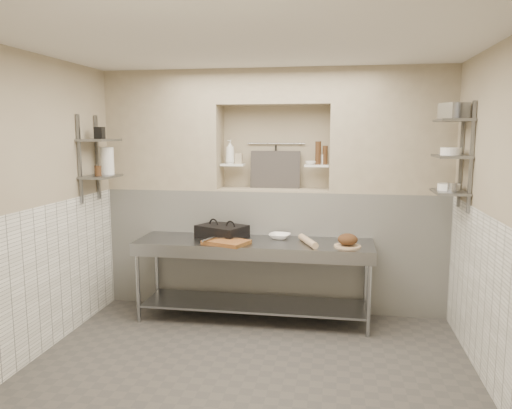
% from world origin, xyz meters
% --- Properties ---
extents(floor, '(4.00, 3.90, 0.10)m').
position_xyz_m(floor, '(0.00, 0.00, -0.05)').
color(floor, '#47433F').
rests_on(floor, ground).
extents(ceiling, '(4.00, 3.90, 0.10)m').
position_xyz_m(ceiling, '(0.00, 0.00, 2.85)').
color(ceiling, silver).
rests_on(ceiling, ground).
extents(wall_left, '(0.10, 3.90, 2.80)m').
position_xyz_m(wall_left, '(-2.05, 0.00, 1.40)').
color(wall_left, tan).
rests_on(wall_left, ground).
extents(wall_right, '(0.10, 3.90, 2.80)m').
position_xyz_m(wall_right, '(2.05, 0.00, 1.40)').
color(wall_right, tan).
rests_on(wall_right, ground).
extents(wall_back, '(4.00, 0.10, 2.80)m').
position_xyz_m(wall_back, '(0.00, 2.00, 1.40)').
color(wall_back, tan).
rests_on(wall_back, ground).
extents(wall_front, '(4.00, 0.10, 2.80)m').
position_xyz_m(wall_front, '(0.00, -2.00, 1.40)').
color(wall_front, tan).
rests_on(wall_front, ground).
extents(backwall_lower, '(4.00, 0.40, 1.40)m').
position_xyz_m(backwall_lower, '(0.00, 1.75, 0.70)').
color(backwall_lower, white).
rests_on(backwall_lower, floor).
extents(alcove_sill, '(1.30, 0.40, 0.02)m').
position_xyz_m(alcove_sill, '(0.00, 1.75, 1.41)').
color(alcove_sill, tan).
rests_on(alcove_sill, backwall_lower).
extents(backwall_pillar_left, '(1.35, 0.40, 1.40)m').
position_xyz_m(backwall_pillar_left, '(-1.33, 1.75, 2.10)').
color(backwall_pillar_left, tan).
rests_on(backwall_pillar_left, backwall_lower).
extents(backwall_pillar_right, '(1.35, 0.40, 1.40)m').
position_xyz_m(backwall_pillar_right, '(1.33, 1.75, 2.10)').
color(backwall_pillar_right, tan).
rests_on(backwall_pillar_right, backwall_lower).
extents(backwall_header, '(1.30, 0.40, 0.40)m').
position_xyz_m(backwall_header, '(0.00, 1.75, 2.60)').
color(backwall_header, tan).
rests_on(backwall_header, backwall_lower).
extents(wainscot_left, '(0.02, 3.90, 1.40)m').
position_xyz_m(wainscot_left, '(-1.99, 0.00, 0.70)').
color(wainscot_left, white).
rests_on(wainscot_left, floor).
extents(wainscot_right, '(0.02, 3.90, 1.40)m').
position_xyz_m(wainscot_right, '(1.99, 0.00, 0.70)').
color(wainscot_right, white).
rests_on(wainscot_right, floor).
extents(alcove_shelf_left, '(0.28, 0.16, 0.02)m').
position_xyz_m(alcove_shelf_left, '(-0.50, 1.75, 1.70)').
color(alcove_shelf_left, white).
rests_on(alcove_shelf_left, backwall_lower).
extents(alcove_shelf_right, '(0.28, 0.16, 0.02)m').
position_xyz_m(alcove_shelf_right, '(0.50, 1.75, 1.70)').
color(alcove_shelf_right, white).
rests_on(alcove_shelf_right, backwall_lower).
extents(utensil_rail, '(0.70, 0.02, 0.02)m').
position_xyz_m(utensil_rail, '(0.00, 1.92, 1.95)').
color(utensil_rail, gray).
rests_on(utensil_rail, wall_back).
extents(hanging_steel, '(0.02, 0.02, 0.30)m').
position_xyz_m(hanging_steel, '(0.00, 1.90, 1.78)').
color(hanging_steel, black).
rests_on(hanging_steel, utensil_rail).
extents(splash_panel, '(0.60, 0.08, 0.45)m').
position_xyz_m(splash_panel, '(0.00, 1.85, 1.64)').
color(splash_panel, '#383330').
rests_on(splash_panel, alcove_sill).
extents(shelf_rail_left_a, '(0.03, 0.03, 0.95)m').
position_xyz_m(shelf_rail_left_a, '(-1.98, 1.25, 1.80)').
color(shelf_rail_left_a, slate).
rests_on(shelf_rail_left_a, wall_left).
extents(shelf_rail_left_b, '(0.03, 0.03, 0.95)m').
position_xyz_m(shelf_rail_left_b, '(-1.98, 0.85, 1.80)').
color(shelf_rail_left_b, slate).
rests_on(shelf_rail_left_b, wall_left).
extents(wall_shelf_left_lower, '(0.30, 0.50, 0.02)m').
position_xyz_m(wall_shelf_left_lower, '(-1.84, 1.05, 1.60)').
color(wall_shelf_left_lower, slate).
rests_on(wall_shelf_left_lower, wall_left).
extents(wall_shelf_left_upper, '(0.30, 0.50, 0.03)m').
position_xyz_m(wall_shelf_left_upper, '(-1.84, 1.05, 2.00)').
color(wall_shelf_left_upper, slate).
rests_on(wall_shelf_left_upper, wall_left).
extents(shelf_rail_right_a, '(0.03, 0.03, 1.05)m').
position_xyz_m(shelf_rail_right_a, '(1.98, 1.25, 1.85)').
color(shelf_rail_right_a, slate).
rests_on(shelf_rail_right_a, wall_right).
extents(shelf_rail_right_b, '(0.03, 0.03, 1.05)m').
position_xyz_m(shelf_rail_right_b, '(1.98, 0.85, 1.85)').
color(shelf_rail_right_b, slate).
rests_on(shelf_rail_right_b, wall_right).
extents(wall_shelf_right_lower, '(0.30, 0.50, 0.02)m').
position_xyz_m(wall_shelf_right_lower, '(1.84, 1.05, 1.50)').
color(wall_shelf_right_lower, slate).
rests_on(wall_shelf_right_lower, wall_right).
extents(wall_shelf_right_mid, '(0.30, 0.50, 0.02)m').
position_xyz_m(wall_shelf_right_mid, '(1.84, 1.05, 1.85)').
color(wall_shelf_right_mid, slate).
rests_on(wall_shelf_right_mid, wall_right).
extents(wall_shelf_right_upper, '(0.30, 0.50, 0.03)m').
position_xyz_m(wall_shelf_right_upper, '(1.84, 1.05, 2.20)').
color(wall_shelf_right_upper, slate).
rests_on(wall_shelf_right_upper, wall_right).
extents(prep_table, '(2.60, 0.70, 0.90)m').
position_xyz_m(prep_table, '(-0.15, 1.18, 0.64)').
color(prep_table, gray).
rests_on(prep_table, floor).
extents(panini_press, '(0.62, 0.56, 0.14)m').
position_xyz_m(panini_press, '(-0.54, 1.33, 0.97)').
color(panini_press, black).
rests_on(panini_press, prep_table).
extents(cutting_board, '(0.53, 0.46, 0.04)m').
position_xyz_m(cutting_board, '(-0.42, 1.00, 0.92)').
color(cutting_board, brown).
rests_on(cutting_board, prep_table).
extents(knife_blade, '(0.23, 0.07, 0.01)m').
position_xyz_m(knife_blade, '(-0.42, 1.10, 0.95)').
color(knife_blade, gray).
rests_on(knife_blade, cutting_board).
extents(tongs, '(0.11, 0.24, 0.02)m').
position_xyz_m(tongs, '(-0.59, 0.97, 0.96)').
color(tongs, gray).
rests_on(tongs, cutting_board).
extents(mixing_bowl, '(0.27, 0.27, 0.06)m').
position_xyz_m(mixing_bowl, '(0.12, 1.36, 0.93)').
color(mixing_bowl, white).
rests_on(mixing_bowl, prep_table).
extents(rolling_pin, '(0.24, 0.46, 0.07)m').
position_xyz_m(rolling_pin, '(0.45, 1.13, 0.94)').
color(rolling_pin, tan).
rests_on(rolling_pin, prep_table).
extents(bread_board, '(0.28, 0.28, 0.02)m').
position_xyz_m(bread_board, '(0.86, 1.08, 0.91)').
color(bread_board, tan).
rests_on(bread_board, prep_table).
extents(bread_loaf, '(0.21, 0.21, 0.12)m').
position_xyz_m(bread_loaf, '(0.86, 1.08, 0.98)').
color(bread_loaf, '#4C2D19').
rests_on(bread_loaf, bread_board).
extents(bottle_soap, '(0.14, 0.14, 0.28)m').
position_xyz_m(bottle_soap, '(-0.53, 1.73, 1.85)').
color(bottle_soap, white).
rests_on(bottle_soap, alcove_shelf_left).
extents(jar_alcove, '(0.08, 0.08, 0.12)m').
position_xyz_m(jar_alcove, '(-0.43, 1.75, 1.77)').
color(jar_alcove, tan).
rests_on(jar_alcove, alcove_shelf_left).
extents(bowl_alcove, '(0.14, 0.14, 0.04)m').
position_xyz_m(bowl_alcove, '(0.43, 1.75, 1.73)').
color(bowl_alcove, white).
rests_on(bowl_alcove, alcove_shelf_right).
extents(condiment_a, '(0.06, 0.06, 0.22)m').
position_xyz_m(condiment_a, '(0.59, 1.77, 1.82)').
color(condiment_a, '#3E2615').
rests_on(condiment_a, alcove_shelf_right).
extents(condiment_b, '(0.07, 0.07, 0.27)m').
position_xyz_m(condiment_b, '(0.51, 1.75, 1.85)').
color(condiment_b, '#3E2615').
rests_on(condiment_b, alcove_shelf_right).
extents(condiment_c, '(0.07, 0.07, 0.12)m').
position_xyz_m(condiment_c, '(0.58, 1.78, 1.77)').
color(condiment_c, white).
rests_on(condiment_c, alcove_shelf_right).
extents(jug_left, '(0.15, 0.15, 0.31)m').
position_xyz_m(jug_left, '(-1.84, 1.21, 1.77)').
color(jug_left, white).
rests_on(jug_left, wall_shelf_left_lower).
extents(jar_left, '(0.07, 0.07, 0.11)m').
position_xyz_m(jar_left, '(-1.84, 0.98, 1.67)').
color(jar_left, '#3E2615').
rests_on(jar_left, wall_shelf_left_lower).
extents(box_left_upper, '(0.10, 0.10, 0.13)m').
position_xyz_m(box_left_upper, '(-1.84, 1.06, 2.08)').
color(box_left_upper, black).
rests_on(box_left_upper, wall_shelf_left_upper).
extents(bowl_right, '(0.22, 0.22, 0.07)m').
position_xyz_m(bowl_right, '(1.84, 1.10, 1.55)').
color(bowl_right, white).
rests_on(bowl_right, wall_shelf_right_lower).
extents(canister_right, '(0.09, 0.09, 0.09)m').
position_xyz_m(canister_right, '(1.84, 0.94, 1.56)').
color(canister_right, gray).
rests_on(canister_right, wall_shelf_right_lower).
extents(bowl_right_mid, '(0.20, 0.20, 0.07)m').
position_xyz_m(bowl_right_mid, '(1.84, 1.09, 1.90)').
color(bowl_right_mid, white).
rests_on(bowl_right_mid, wall_shelf_right_mid).
extents(basket_right, '(0.28, 0.30, 0.15)m').
position_xyz_m(basket_right, '(1.84, 1.06, 2.29)').
color(basket_right, gray).
rests_on(basket_right, wall_shelf_right_upper).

